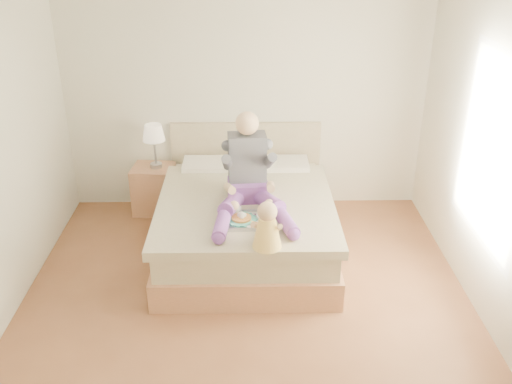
{
  "coord_description": "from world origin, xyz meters",
  "views": [
    {
      "loc": [
        0.02,
        -4.01,
        3.1
      ],
      "look_at": [
        0.1,
        0.72,
        0.79
      ],
      "focal_mm": 40.0,
      "sensor_mm": 36.0,
      "label": 1
    }
  ],
  "objects_px": {
    "nightstand": "(154,189)",
    "tray": "(252,218)",
    "bed": "(246,218)",
    "baby": "(267,228)",
    "adult": "(249,179)"
  },
  "relations": [
    {
      "from": "tray",
      "to": "bed",
      "type": "bearing_deg",
      "value": 94.07
    },
    {
      "from": "bed",
      "to": "tray",
      "type": "relative_size",
      "value": 4.73
    },
    {
      "from": "bed",
      "to": "adult",
      "type": "relative_size",
      "value": 1.99
    },
    {
      "from": "baby",
      "to": "adult",
      "type": "bearing_deg",
      "value": 109.82
    },
    {
      "from": "nightstand",
      "to": "adult",
      "type": "height_order",
      "value": "adult"
    },
    {
      "from": "adult",
      "to": "baby",
      "type": "relative_size",
      "value": 2.66
    },
    {
      "from": "nightstand",
      "to": "adult",
      "type": "xyz_separation_m",
      "value": [
        1.08,
        -1.05,
        0.6
      ]
    },
    {
      "from": "nightstand",
      "to": "baby",
      "type": "distance_m",
      "value": 2.25
    },
    {
      "from": "bed",
      "to": "nightstand",
      "type": "height_order",
      "value": "bed"
    },
    {
      "from": "tray",
      "to": "adult",
      "type": "bearing_deg",
      "value": 92.64
    },
    {
      "from": "nightstand",
      "to": "adult",
      "type": "distance_m",
      "value": 1.62
    },
    {
      "from": "baby",
      "to": "tray",
      "type": "bearing_deg",
      "value": 115.19
    },
    {
      "from": "tray",
      "to": "baby",
      "type": "xyz_separation_m",
      "value": [
        0.12,
        -0.43,
        0.14
      ]
    },
    {
      "from": "nightstand",
      "to": "tray",
      "type": "xyz_separation_m",
      "value": [
        1.11,
        -1.39,
        0.37
      ]
    },
    {
      "from": "bed",
      "to": "tray",
      "type": "height_order",
      "value": "bed"
    }
  ]
}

